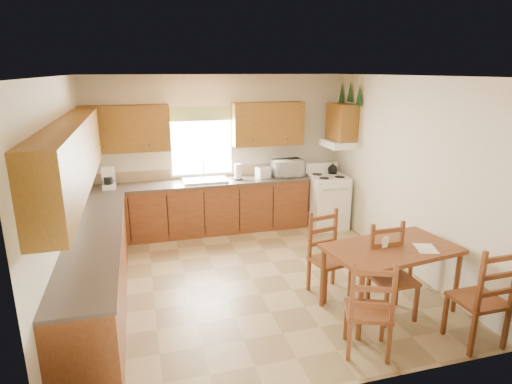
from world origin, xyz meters
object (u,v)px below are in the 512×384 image
object	(u,v)px
dining_table	(389,278)
chair_near_right	(479,293)
chair_far_left	(330,255)
chair_near_left	(369,305)
chair_far_right	(394,274)
microwave	(287,168)
stove	(327,202)

from	to	relation	value
dining_table	chair_near_right	distance (m)	0.98
dining_table	chair_far_left	world-z (taller)	chair_far_left
chair_near_left	chair_far_right	xyz separation A→B (m)	(0.61, 0.50, 0.02)
microwave	dining_table	distance (m)	3.19
chair_near_left	chair_far_right	distance (m)	0.79
dining_table	chair_far_right	bearing A→B (deg)	-115.01
stove	chair_near_right	size ratio (longest dim) A/B	0.83
chair_far_left	chair_far_right	size ratio (longest dim) A/B	0.98
chair_far_left	chair_far_right	bearing A→B (deg)	-65.67
microwave	chair_far_left	distance (m)	2.67
microwave	chair_near_left	world-z (taller)	microwave
microwave	chair_near_right	world-z (taller)	microwave
stove	chair_near_left	distance (m)	3.63
chair_far_left	microwave	bearing A→B (deg)	72.14
dining_table	chair_near_left	xyz separation A→B (m)	(-0.65, -0.65, 0.12)
stove	microwave	xyz separation A→B (m)	(-0.67, 0.32, 0.60)
stove	dining_table	xyz separation A→B (m)	(-0.49, -2.79, -0.07)
stove	chair_far_left	bearing A→B (deg)	-111.62
stove	chair_far_right	xyz separation A→B (m)	(-0.53, -2.94, 0.07)
stove	chair_near_right	xyz separation A→B (m)	(0.03, -3.61, 0.10)
stove	chair_far_left	xyz separation A→B (m)	(-1.00, -2.27, 0.06)
dining_table	chair_far_left	size ratio (longest dim) A/B	1.41
chair_far_right	stove	bearing A→B (deg)	78.52
chair_far_right	dining_table	bearing A→B (deg)	71.65
microwave	chair_far_left	xyz separation A→B (m)	(-0.33, -2.59, -0.54)
microwave	chair_far_left	bearing A→B (deg)	-97.63
chair_far_left	stove	bearing A→B (deg)	55.63
microwave	chair_far_right	xyz separation A→B (m)	(0.14, -3.27, -0.53)
dining_table	chair_near_left	world-z (taller)	chair_near_left
chair_near_left	microwave	bearing A→B (deg)	-74.98
microwave	chair_near_right	bearing A→B (deg)	-80.19
chair_near_left	chair_near_right	distance (m)	1.18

